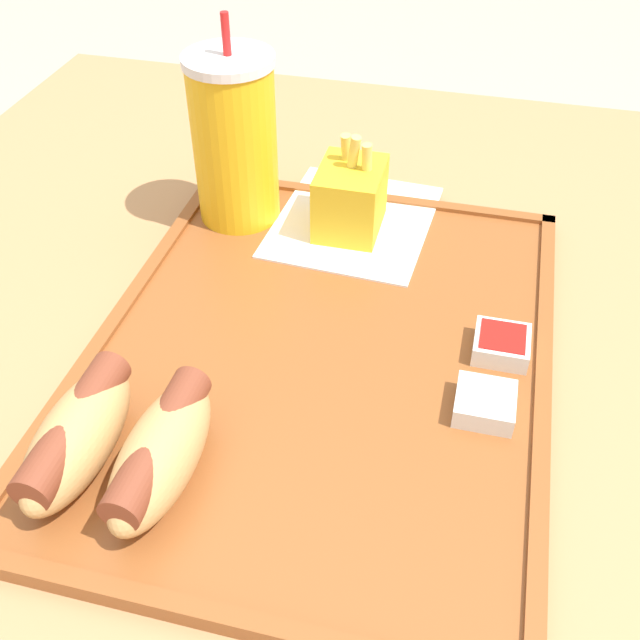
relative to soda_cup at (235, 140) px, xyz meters
The scene contains 9 objects.
dining_table 0.51m from the soda_cup, 155.18° to the right, with size 1.07×0.89×0.75m.
food_tray 0.22m from the soda_cup, 144.17° to the right, with size 0.46×0.35×0.01m.
paper_napkin 0.13m from the soda_cup, 83.90° to the right, with size 0.17×0.15×0.00m.
soda_cup is the anchor object (origin of this frame).
hot_dog_far 0.31m from the soda_cup, behind, with size 0.12×0.05×0.05m.
hot_dog_near 0.32m from the soda_cup, behind, with size 0.12×0.05×0.05m.
fries_carton 0.12m from the soda_cup, 89.86° to the right, with size 0.07×0.06×0.09m.
sauce_cup_mayo 0.33m from the soda_cup, 129.01° to the right, with size 0.04×0.04×0.02m.
sauce_cup_ketchup 0.30m from the soda_cup, 118.16° to the right, with size 0.04×0.04×0.02m.
Camera 1 is at (-0.38, -0.13, 1.15)m, focal length 42.00 mm.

